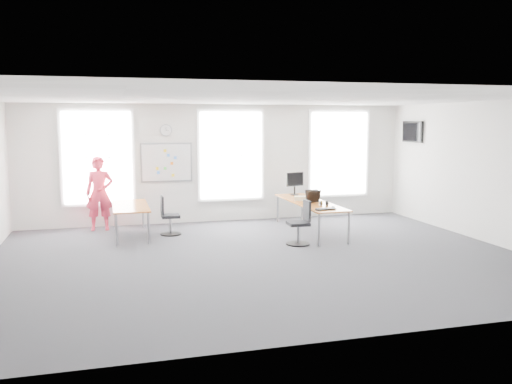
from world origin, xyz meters
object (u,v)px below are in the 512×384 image
object	(u,v)px
desk_right	(310,204)
keyboard	(326,209)
chair_left	(168,218)
person	(100,193)
desk_left	(130,208)
chair_right	(301,225)
monitor	(295,181)
headphones	(324,203)

from	to	relation	value
desk_right	keyboard	distance (m)	1.19
chair_left	person	distance (m)	1.87
desk_left	chair_right	bearing A→B (deg)	-27.45
chair_right	monitor	distance (m)	2.50
desk_right	person	xyz separation A→B (m)	(-4.71, 1.57, 0.21)
person	keyboard	size ratio (longest dim) A/B	3.91
person	keyboard	world-z (taller)	person
keyboard	monitor	bearing A→B (deg)	70.71
desk_left	person	xyz separation A→B (m)	(-0.67, 0.96, 0.23)
desk_right	monitor	bearing A→B (deg)	88.16
monitor	person	bearing A→B (deg)	156.64
chair_right	keyboard	distance (m)	0.64
desk_left	desk_right	bearing A→B (deg)	-8.54
chair_left	headphones	bearing A→B (deg)	-109.03
monitor	headphones	bearing A→B (deg)	-106.40
keyboard	headphones	world-z (taller)	headphones
desk_left	headphones	bearing A→B (deg)	-16.27
desk_right	chair_right	world-z (taller)	chair_right
desk_left	chair_right	xyz separation A→B (m)	(3.40, -1.77, -0.24)
monitor	chair_right	bearing A→B (deg)	-124.85
headphones	desk_right	bearing A→B (deg)	107.24
desk_right	headphones	xyz separation A→B (m)	(0.10, -0.60, 0.10)
desk_left	person	world-z (taller)	person
chair_left	person	world-z (taller)	person
chair_left	keyboard	bearing A→B (deg)	-118.88
desk_right	desk_left	bearing A→B (deg)	171.46
headphones	monitor	world-z (taller)	monitor
chair_right	monitor	xyz separation A→B (m)	(0.68, 2.31, 0.66)
person	monitor	bearing A→B (deg)	-2.15
desk_left	headphones	xyz separation A→B (m)	(4.15, -1.21, 0.12)
person	headphones	distance (m)	5.28
desk_left	keyboard	xyz separation A→B (m)	(3.95, -1.79, 0.08)
desk_right	chair_left	size ratio (longest dim) A/B	3.31
person	keyboard	distance (m)	5.37
desk_left	keyboard	world-z (taller)	keyboard
chair_right	person	bearing A→B (deg)	-121.86
chair_right	desk_right	bearing A→B (deg)	152.85
chair_right	monitor	world-z (taller)	monitor
desk_left	monitor	xyz separation A→B (m)	(4.08, 0.55, 0.42)
desk_left	chair_left	world-z (taller)	chair_left
chair_left	monitor	bearing A→B (deg)	-79.36
desk_right	chair_right	xyz separation A→B (m)	(-0.64, -1.16, -0.26)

